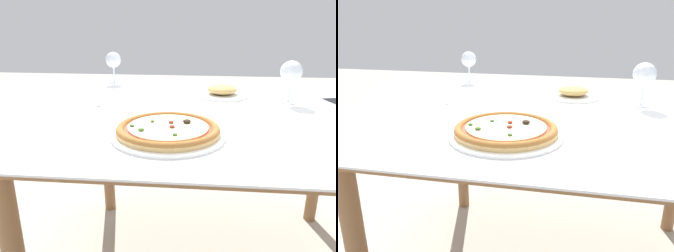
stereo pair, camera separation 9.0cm
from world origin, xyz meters
TOP-DOWN VIEW (x-y plane):
  - dining_table at (0.00, 0.00)m, footprint 1.34×1.14m
  - pizza_plate at (-0.15, -0.31)m, footprint 0.32×0.32m
  - fork at (-0.45, 0.06)m, footprint 0.05×0.17m
  - wine_glass_far_left at (0.28, 0.11)m, footprint 0.08×0.08m
  - wine_glass_far_right at (-0.49, 0.44)m, footprint 0.08×0.08m
  - side_plate at (0.03, 0.19)m, footprint 0.21×0.21m

SIDE VIEW (x-z plane):
  - dining_table at x=0.00m, z-range 0.29..1.04m
  - fork at x=-0.45m, z-range 0.75..0.75m
  - pizza_plate at x=-0.15m, z-range 0.74..0.78m
  - side_plate at x=0.03m, z-range 0.74..0.79m
  - wine_glass_far_right at x=-0.49m, z-range 0.78..0.93m
  - wine_glass_far_left at x=0.28m, z-range 0.78..0.94m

